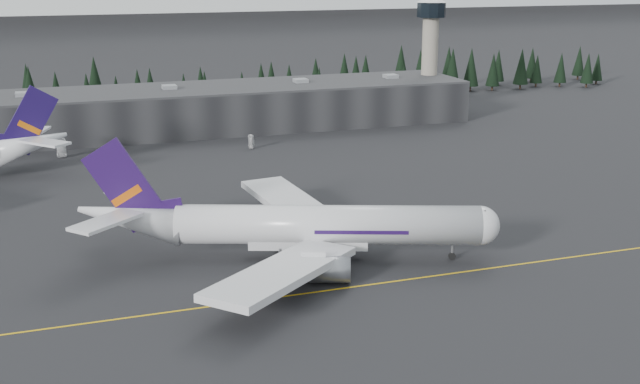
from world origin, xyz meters
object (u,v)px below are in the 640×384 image
object	(u,v)px
control_tower	(430,41)
jet_main	(291,225)
terminal	(204,108)
gse_vehicle_b	(252,146)
gse_vehicle_a	(62,155)

from	to	relation	value
control_tower	jet_main	size ratio (longest dim) A/B	0.55
terminal	control_tower	distance (m)	76.98
terminal	gse_vehicle_b	size ratio (longest dim) A/B	40.69
gse_vehicle_b	jet_main	bearing A→B (deg)	-45.29
gse_vehicle_a	gse_vehicle_b	size ratio (longest dim) A/B	1.31
jet_main	gse_vehicle_b	xyz separation A→B (m)	(14.37, 82.40, -5.18)
terminal	jet_main	size ratio (longest dim) A/B	2.34
terminal	gse_vehicle_b	xyz separation A→B (m)	(6.75, -29.69, -5.63)
jet_main	gse_vehicle_b	world-z (taller)	jet_main
terminal	control_tower	bearing A→B (deg)	2.29
jet_main	gse_vehicle_a	xyz separation A→B (m)	(-33.92, 88.48, -5.13)
terminal	gse_vehicle_a	size ratio (longest dim) A/B	31.01
gse_vehicle_b	gse_vehicle_a	bearing A→B (deg)	-132.57
control_tower	gse_vehicle_b	distance (m)	79.01
gse_vehicle_b	control_tower	bearing A→B (deg)	80.20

